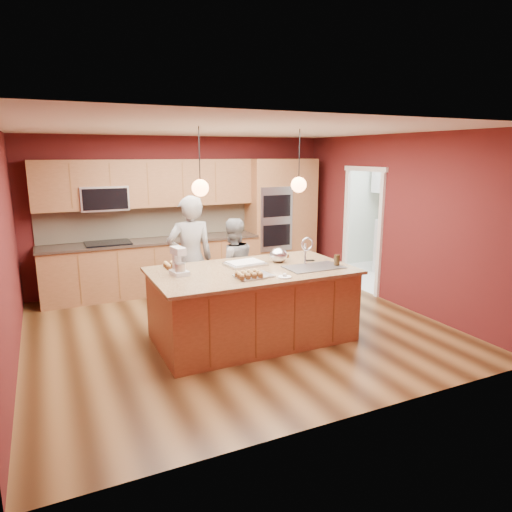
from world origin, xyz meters
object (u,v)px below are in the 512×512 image
stand_mixer (179,263)px  mixing_bowl (278,255)px  island (253,303)px  person_left (191,260)px  person_right (233,267)px

stand_mixer → mixing_bowl: size_ratio=1.41×
island → person_left: person_left is taller
stand_mixer → mixing_bowl: bearing=-5.4°
stand_mixer → person_left: bearing=55.8°
stand_mixer → mixing_bowl: stand_mixer is taller
mixing_bowl → person_left: bearing=143.1°
person_right → mixing_bowl: (0.37, -0.76, 0.31)m
person_left → stand_mixer: size_ratio=5.32×
person_left → mixing_bowl: (1.01, -0.76, 0.12)m
person_left → stand_mixer: bearing=65.6°
mixing_bowl → island: bearing=-155.9°
island → mixing_bowl: (0.47, 0.21, 0.56)m
person_left → island: bearing=120.2°
island → person_left: size_ratio=1.40×
stand_mixer → mixing_bowl: (1.42, 0.08, -0.05)m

